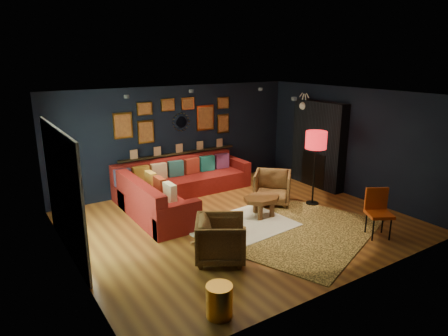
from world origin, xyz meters
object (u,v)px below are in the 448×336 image
sectional (173,189)px  orange_chair (378,208)px  floor_lamp (316,143)px  dog (218,229)px  gold_stool (219,301)px  armchair_left (221,237)px  armchair_right (272,186)px  pouf (170,210)px  coffee_table (262,201)px

sectional → orange_chair: (2.46, -3.70, 0.22)m
floor_lamp → dog: 3.07m
gold_stool → dog: size_ratio=0.37×
armchair_left → armchair_right: size_ratio=0.99×
armchair_left → sectional: bearing=21.7°
sectional → pouf: bearing=-119.9°
armchair_left → floor_lamp: (3.16, 1.04, 1.03)m
armchair_left → pouf: bearing=30.3°
sectional → dog: size_ratio=2.86×
sectional → gold_stool: (-1.36, -4.16, -0.10)m
coffee_table → dog: size_ratio=0.73×
pouf → armchair_right: size_ratio=0.57×
coffee_table → armchair_left: size_ratio=1.05×
dog → armchair_left: bearing=-111.3°
armchair_right → gold_stool: bearing=-94.6°
sectional → orange_chair: 4.45m
armchair_left → gold_stool: bearing=178.9°
floor_lamp → armchair_right: bearing=142.2°
coffee_table → armchair_right: (0.71, 0.53, 0.05)m
armchair_right → orange_chair: 2.48m
floor_lamp → dog: size_ratio=1.43×
armchair_right → orange_chair: orange_chair is taller
pouf → gold_stool: size_ratio=1.07×
coffee_table → armchair_right: 0.89m
floor_lamp → orange_chair: bearing=-95.3°
floor_lamp → pouf: bearing=161.3°
coffee_table → floor_lamp: bearing=-1.7°
coffee_table → pouf: 1.94m
orange_chair → coffee_table: bearing=153.6°
dog → floor_lamp: bearing=14.7°
coffee_table → orange_chair: bearing=-55.9°
coffee_table → pouf: coffee_table is taller
armchair_left → floor_lamp: bearing=-39.5°
gold_stool → orange_chair: (3.82, 0.46, 0.32)m
armchair_left → armchair_right: 2.92m
sectional → orange_chair: bearing=-56.4°
orange_chair → dog: orange_chair is taller
coffee_table → armchair_right: armchair_right is taller
coffee_table → gold_stool: bearing=-137.3°
armchair_right → dog: bearing=-111.8°
armchair_right → floor_lamp: (0.73, -0.57, 1.02)m
pouf → armchair_right: (2.36, -0.48, 0.23)m
pouf → floor_lamp: (3.09, -1.05, 1.26)m
sectional → armchair_right: (1.89, -1.29, 0.09)m
floor_lamp → coffee_table: bearing=178.3°
coffee_table → gold_stool: coffee_table is taller
armchair_left → floor_lamp: size_ratio=0.48×
armchair_left → dog: armchair_left is taller
coffee_table → floor_lamp: 1.80m
coffee_table → dog: 1.41m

